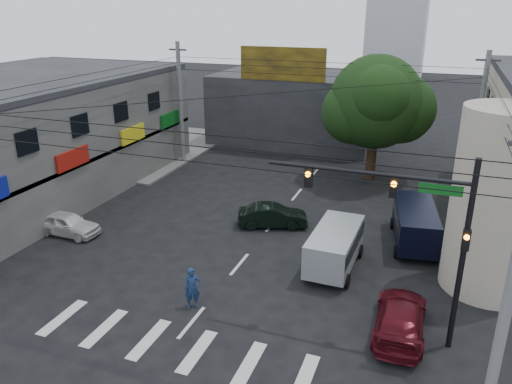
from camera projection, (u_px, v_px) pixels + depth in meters
The scene contains 17 objects.
ground at pixel (223, 285), 22.27m from camera, with size 160.00×160.00×0.00m, color black.
sidewalk_far_left at pixel (119, 146), 43.89m from camera, with size 16.00×16.00×0.15m, color #514F4C.
building_left at pixel (4, 141), 32.15m from camera, with size 14.00×24.00×7.00m, color #464441.
corner_column at pixel (501, 203), 20.78m from camera, with size 4.00×4.00×8.00m, color #A19380.
building_far at pixel (298, 107), 45.31m from camera, with size 14.00×10.00×6.00m, color #232326.
billboard at pixel (282, 64), 39.49m from camera, with size 7.00×0.30×2.60m, color olive.
street_tree at pixel (376, 102), 33.94m from camera, with size 6.40×6.40×8.70m.
traffic_gantry at pixel (415, 219), 17.13m from camera, with size 7.10×0.35×7.20m.
utility_pole_near_right at pixel (510, 291), 13.28m from camera, with size 0.32×0.32×9.20m, color #59595B.
utility_pole_far_left at pixel (181, 104), 38.09m from camera, with size 0.32×0.32×9.20m, color #59595B.
utility_pole_far_right at pixel (478, 126), 31.25m from camera, with size 0.32×0.32×9.20m, color #59595B.
dark_sedan at pixel (273, 216), 27.92m from camera, with size 4.09×2.56×1.27m, color black.
white_compact at pixel (68, 224), 26.95m from camera, with size 3.65×1.51×1.24m, color silver.
maroon_sedan at pixel (400, 317), 18.84m from camera, with size 1.96×4.58×1.32m, color #4A0A12.
silver_minivan at pixel (335, 249), 23.41m from camera, with size 2.01×4.57×1.95m, color #9C9FA3, non-canonical shape.
navy_van at pixel (415, 226), 25.76m from camera, with size 2.68×5.28×2.02m, color black, non-canonical shape.
traffic_officer at pixel (192, 288), 20.34m from camera, with size 0.78×0.72×1.79m, color #15274C.
Camera 1 is at (8.14, -17.63, 11.76)m, focal length 35.00 mm.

